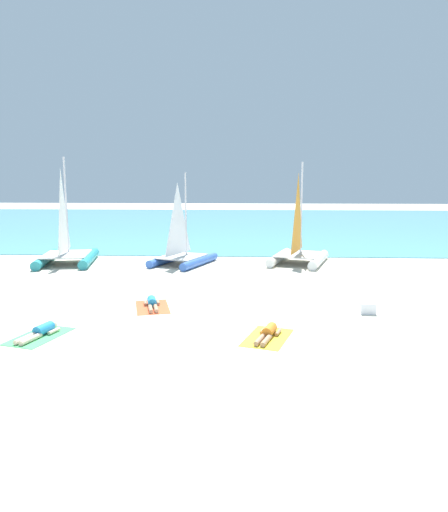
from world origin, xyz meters
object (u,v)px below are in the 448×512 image
(sailboat_teal, at_px, (66,248))
(towel_left, at_px, (39,336))
(sailboat_white, at_px, (298,249))
(sunbather_middle, at_px, (152,303))
(sailboat_blue, at_px, (182,251))
(towel_right, at_px, (267,338))
(sunbather_left, at_px, (41,331))
(towel_middle, at_px, (152,307))
(cooler_box, at_px, (368,308))
(sunbather_right, at_px, (268,332))

(sailboat_teal, relative_size, towel_left, 2.90)
(sailboat_white, xyz_separation_m, sailboat_teal, (-12.04, -0.76, 0.04))
(towel_left, xyz_separation_m, sunbather_middle, (2.55, 3.26, 0.13))
(sailboat_blue, distance_m, towel_right, 11.90)
(sunbather_left, height_order, sunbather_middle, same)
(sunbather_middle, bearing_deg, towel_middle, -90.00)
(sailboat_blue, distance_m, sailboat_white, 6.06)
(towel_middle, xyz_separation_m, cooler_box, (7.24, -0.40, 0.17))
(sunbather_right, height_order, cooler_box, cooler_box)
(sunbather_middle, height_order, sunbather_right, same)
(sailboat_white, height_order, towel_left, sailboat_white)
(sailboat_teal, xyz_separation_m, towel_right, (9.98, -11.12, -0.81))
(sailboat_white, distance_m, sailboat_teal, 12.07)
(sailboat_white, bearing_deg, sunbather_right, -82.76)
(sailboat_blue, distance_m, sunbather_middle, 8.17)
(sailboat_teal, xyz_separation_m, sunbather_middle, (6.11, -8.08, -0.69))
(sunbather_left, xyz_separation_m, sunbather_right, (6.42, 0.22, 0.00))
(towel_left, xyz_separation_m, cooler_box, (9.81, 2.80, 0.17))
(sailboat_blue, distance_m, sunbather_right, 11.84)
(towel_middle, xyz_separation_m, sunbather_middle, (-0.02, 0.06, 0.13))
(sailboat_blue, relative_size, sunbather_left, 3.03)
(towel_right, bearing_deg, sailboat_teal, 131.90)
(towel_left, relative_size, sunbather_right, 1.23)
(towel_left, distance_m, sunbather_left, 0.14)
(sunbather_middle, bearing_deg, sailboat_blue, 75.56)
(sailboat_white, relative_size, towel_right, 2.76)
(towel_left, xyz_separation_m, sunbather_right, (6.44, 0.28, 0.13))
(sailboat_blue, xyz_separation_m, cooler_box, (7.34, -8.61, -0.52))
(towel_left, bearing_deg, sailboat_blue, 77.79)
(towel_left, distance_m, cooler_box, 10.20)
(towel_middle, bearing_deg, sunbather_left, -129.17)
(cooler_box, bearing_deg, sunbather_left, -164.38)
(sailboat_blue, distance_m, sunbather_left, 11.63)
(sunbather_right, distance_m, cooler_box, 4.21)
(sunbather_middle, xyz_separation_m, sunbather_right, (3.89, -2.98, 0.00))
(sailboat_teal, distance_m, towel_right, 14.96)
(cooler_box, bearing_deg, towel_right, -142.67)
(sailboat_white, distance_m, towel_right, 12.08)
(sunbather_left, bearing_deg, sailboat_blue, 93.08)
(towel_left, relative_size, towel_middle, 1.00)
(sailboat_blue, height_order, sunbather_right, sailboat_blue)
(sailboat_teal, distance_m, sunbather_middle, 10.15)
(sailboat_blue, bearing_deg, towel_left, -81.64)
(towel_right, distance_m, cooler_box, 4.26)
(sunbather_left, xyz_separation_m, towel_middle, (2.55, 3.13, -0.13))
(sailboat_blue, xyz_separation_m, sailboat_white, (6.02, 0.68, 0.08))
(towel_middle, bearing_deg, towel_right, -37.73)
(sailboat_white, relative_size, sunbather_middle, 3.38)
(sunbather_middle, bearing_deg, towel_left, -143.06)
(towel_right, relative_size, cooler_box, 3.80)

